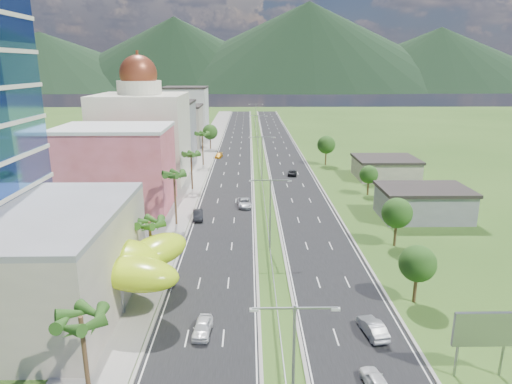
{
  "coord_description": "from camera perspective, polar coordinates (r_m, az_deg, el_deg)",
  "views": [
    {
      "loc": [
        -3.03,
        -52.08,
        26.39
      ],
      "look_at": [
        -1.91,
        17.5,
        7.0
      ],
      "focal_mm": 32.0,
      "sensor_mm": 36.0,
      "label": 1
    }
  ],
  "objects": [
    {
      "name": "road_left",
      "position": [
        144.58,
        -2.69,
        5.05
      ],
      "size": [
        11.0,
        260.0,
        0.04
      ],
      "primitive_type": "cube",
      "color": "black",
      "rests_on": "ground"
    },
    {
      "name": "road_right",
      "position": [
        144.89,
        3.28,
        5.06
      ],
      "size": [
        11.0,
        260.0,
        0.04
      ],
      "primitive_type": "cube",
      "color": "black",
      "rests_on": "ground"
    },
    {
      "name": "motorcycle",
      "position": [
        57.06,
        -10.38,
        -11.48
      ],
      "size": [
        0.9,
        2.09,
        1.3
      ],
      "primitive_type": "imported",
      "rotation": [
        0.0,
        0.0,
        -0.15
      ],
      "color": "black",
      "rests_on": "road_left"
    },
    {
      "name": "streetlight_median_d",
      "position": [
        148.42,
        0.26,
        7.97
      ],
      "size": [
        6.04,
        0.25,
        11.0
      ],
      "color": "gray",
      "rests_on": "ground"
    },
    {
      "name": "median_guardrail",
      "position": [
        126.76,
        0.47,
        3.84
      ],
      "size": [
        0.1,
        216.06,
        0.76
      ],
      "color": "gray",
      "rests_on": "ground"
    },
    {
      "name": "streetlight_median_b",
      "position": [
        65.19,
        1.79,
        -1.97
      ],
      "size": [
        6.04,
        0.25,
        11.0
      ],
      "color": "gray",
      "rests_on": "ground"
    },
    {
      "name": "palm_tree_a",
      "position": [
        37.39,
        -21.02,
        -15.0
      ],
      "size": [
        3.6,
        3.6,
        9.1
      ],
      "color": "#47301C",
      "rests_on": "ground"
    },
    {
      "name": "pink_shophouse",
      "position": [
        89.73,
        -17.08,
        2.72
      ],
      "size": [
        20.0,
        15.0,
        15.0
      ],
      "primitive_type": "cube",
      "color": "#C45055",
      "rests_on": "ground"
    },
    {
      "name": "car_silver_mid_left",
      "position": [
        87.95,
        -1.48,
        -1.35
      ],
      "size": [
        3.02,
        5.7,
        1.53
      ],
      "primitive_type": "imported",
      "rotation": [
        0.0,
        0.0,
        0.09
      ],
      "color": "#AFB1B7",
      "rests_on": "road_left"
    },
    {
      "name": "streetlight_median_e",
      "position": [
        193.11,
        -0.02,
        9.73
      ],
      "size": [
        6.04,
        0.25,
        11.0
      ],
      "color": "gray",
      "rests_on": "ground"
    },
    {
      "name": "shed_far",
      "position": [
        114.64,
        15.87,
        2.79
      ],
      "size": [
        14.0,
        12.0,
        4.4
      ],
      "primitive_type": "cube",
      "color": "gray",
      "rests_on": "ground"
    },
    {
      "name": "shed_near",
      "position": [
        86.46,
        20.16,
        -1.45
      ],
      "size": [
        15.0,
        10.0,
        5.0
      ],
      "primitive_type": "cube",
      "color": "gray",
      "rests_on": "ground"
    },
    {
      "name": "ground",
      "position": [
        58.47,
        2.19,
        -11.27
      ],
      "size": [
        500.0,
        500.0,
        0.0
      ],
      "primitive_type": "plane",
      "color": "#2D5119",
      "rests_on": "ground"
    },
    {
      "name": "leafy_tree_ra",
      "position": [
        55.19,
        19.55,
        -8.44
      ],
      "size": [
        4.2,
        4.2,
        6.9
      ],
      "color": "#47301C",
      "rests_on": "ground"
    },
    {
      "name": "domed_building",
      "position": [
        110.98,
        -14.03,
        7.32
      ],
      "size": [
        20.0,
        20.0,
        28.7
      ],
      "color": "beige",
      "rests_on": "ground"
    },
    {
      "name": "streetlight_median_c",
      "position": [
        104.0,
        0.77,
        4.68
      ],
      "size": [
        6.04,
        0.25,
        11.0
      ],
      "color": "gray",
      "rests_on": "ground"
    },
    {
      "name": "streetlight_median_a",
      "position": [
        33.6,
        4.72,
        -20.27
      ],
      "size": [
        6.04,
        0.25,
        11.0
      ],
      "color": "gray",
      "rests_on": "ground"
    },
    {
      "name": "car_silver_right",
      "position": [
        49.46,
        14.38,
        -16.1
      ],
      "size": [
        2.42,
        4.97,
        1.57
      ],
      "primitive_type": "imported",
      "rotation": [
        0.0,
        0.0,
        3.31
      ],
      "color": "#95979C",
      "rests_on": "road_right"
    },
    {
      "name": "leafy_tree_lfar",
      "position": [
        149.07,
        -5.76,
        7.47
      ],
      "size": [
        4.9,
        4.9,
        8.05
      ],
      "color": "#47301C",
      "rests_on": "ground"
    },
    {
      "name": "billboard",
      "position": [
        45.23,
        26.52,
        -15.29
      ],
      "size": [
        5.2,
        0.35,
        6.2
      ],
      "color": "gray",
      "rests_on": "ground"
    },
    {
      "name": "palm_tree_c",
      "position": [
        77.23,
        -10.19,
        1.93
      ],
      "size": [
        3.6,
        3.6,
        9.6
      ],
      "color": "#47301C",
      "rests_on": "ground"
    },
    {
      "name": "palm_tree_b",
      "position": [
        58.77,
        -13.15,
        -4.06
      ],
      "size": [
        3.6,
        3.6,
        8.1
      ],
      "color": "#47301C",
      "rests_on": "ground"
    },
    {
      "name": "sidewalk_left",
      "position": [
        145.18,
        -6.45,
        5.02
      ],
      "size": [
        7.0,
        260.0,
        0.12
      ],
      "primitive_type": "cube",
      "color": "gray",
      "rests_on": "ground"
    },
    {
      "name": "leafy_tree_rb",
      "position": [
        71.01,
        17.22,
        -2.54
      ],
      "size": [
        4.55,
        4.55,
        7.47
      ],
      "color": "#47301C",
      "rests_on": "ground"
    },
    {
      "name": "leafy_tree_rd",
      "position": [
        125.62,
        8.78,
        5.85
      ],
      "size": [
        4.9,
        4.9,
        8.05
      ],
      "color": "#47301C",
      "rests_on": "ground"
    },
    {
      "name": "lime_canopy",
      "position": [
        55.3,
        -18.91,
        -8.09
      ],
      "size": [
        18.0,
        15.0,
        7.4
      ],
      "color": "#BBE316",
      "rests_on": "ground"
    },
    {
      "name": "palm_tree_e",
      "position": [
        124.05,
        -6.73,
        7.08
      ],
      "size": [
        3.6,
        3.6,
        9.4
      ],
      "color": "#47301C",
      "rests_on": "ground"
    },
    {
      "name": "midrise_white",
      "position": [
        179.54,
        -8.72,
        9.84
      ],
      "size": [
        16.0,
        15.0,
        18.0
      ],
      "primitive_type": "cube",
      "color": "silver",
      "rests_on": "ground"
    },
    {
      "name": "car_yellow_far_left",
      "position": [
        135.52,
        -4.68,
        4.58
      ],
      "size": [
        2.42,
        4.61,
        1.27
      ],
      "primitive_type": "imported",
      "rotation": [
        0.0,
        0.0,
        -0.15
      ],
      "color": "#F2AB1C",
      "rests_on": "road_left"
    },
    {
      "name": "leafy_tree_rc",
      "position": [
        97.93,
        13.92,
        2.11
      ],
      "size": [
        3.85,
        3.85,
        6.33
      ],
      "color": "#47301C",
      "rests_on": "ground"
    },
    {
      "name": "car_white_near_right",
      "position": [
        42.77,
        14.73,
        -21.87
      ],
      "size": [
        2.19,
        4.32,
        1.41
      ],
      "primitive_type": "imported",
      "rotation": [
        0.0,
        0.0,
        3.27
      ],
      "color": "white",
      "rests_on": "road_right"
    },
    {
      "name": "palm_tree_d",
      "position": [
        99.68,
        -8.11,
        4.52
      ],
      "size": [
        3.6,
        3.6,
        8.6
      ],
      "color": "#47301C",
      "rests_on": "ground"
    },
    {
      "name": "car_dark_far_right",
      "position": [
        113.41,
        4.58,
        2.42
      ],
      "size": [
        2.68,
        4.82,
        1.28
      ],
      "primitive_type": "imported",
      "rotation": [
        0.0,
        0.0,
        3.01
      ],
      "color": "black",
      "rests_on": "road_right"
    },
    {
      "name": "midrise_beige",
      "position": [
        157.2,
        -9.78,
        8.08
      ],
      "size": [
        16.0,
        15.0,
        13.0
      ],
      "primitive_type": "cube",
      "color": "gray",
      "rests_on": "ground"
    },
    {
      "name": "midrise_grey",
      "position": [
        135.5,
        -11.2,
        7.48
      ],
      "size": [
        16.0,
        15.0,
        16.0
      ],
      "primitive_type": "cube",
      "color": "gray",
      "rests_on": "ground"
    },
    {
      "name": "car_white_near_left",
      "position": [
        48.49,
        -6.7,
        -16.44
      ],
      "size": [
        2.04,
        4.43,
        1.47
      ],
      "primitive_type": "imported",
      "rotation": [
        0.0,
        0.0,
        -0.07
      ],
      "color": "white",
      "rests_on": "road_left"
    },
    {
      "name": "car_dark_left",
      "position": [
        81.44,
        -7.27,
        -2.84
      ],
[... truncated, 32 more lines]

